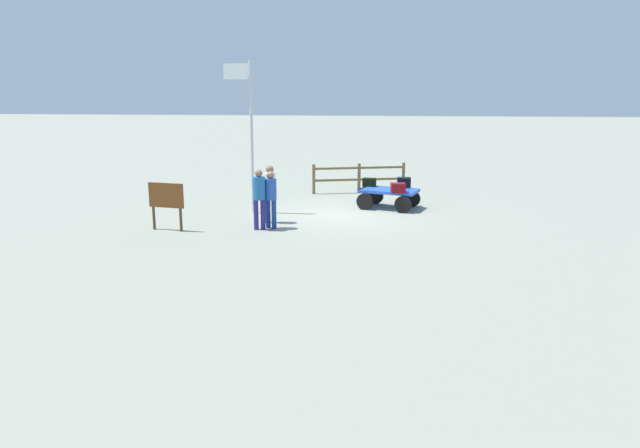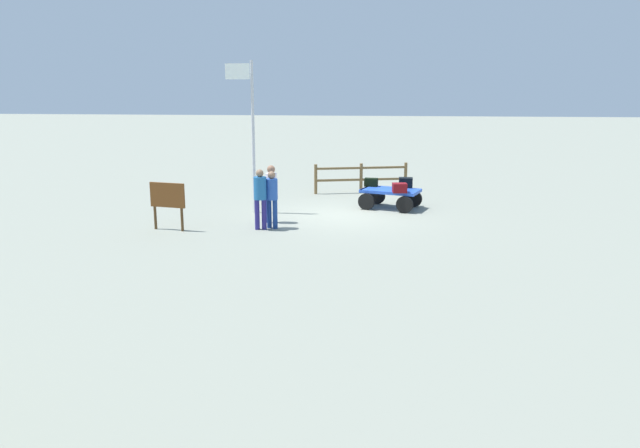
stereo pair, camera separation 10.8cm
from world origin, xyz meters
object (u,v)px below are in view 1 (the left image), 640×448
suitcase_olive (398,188)px  worker_trailing (271,195)px  flagpole (249,125)px  signboard (166,199)px  worker_supervisor (259,194)px  suitcase_dark (369,182)px  suitcase_navy (404,182)px  luggage_cart (388,194)px  worker_lead (270,189)px

suitcase_olive → worker_trailing: size_ratio=0.29×
suitcase_olive → flagpole: size_ratio=0.10×
suitcase_olive → signboard: signboard is taller
worker_supervisor → flagpole: (0.75, -2.36, 1.81)m
suitcase_dark → suitcase_olive: size_ratio=0.98×
suitcase_navy → flagpole: flagpole is taller
luggage_cart → worker_lead: bearing=35.2°
worker_supervisor → signboard: size_ratio=1.27×
worker_trailing → signboard: bearing=10.3°
suitcase_navy → worker_supervisor: size_ratio=0.27×
suitcase_dark → flagpole: flagpole is taller
worker_trailing → worker_supervisor: bearing=31.5°
suitcase_olive → worker_lead: size_ratio=0.28×
flagpole → signboard: flagpole is taller
luggage_cart → suitcase_navy: bearing=-143.4°
worker_lead → worker_trailing: bearing=100.9°
luggage_cart → suitcase_olive: bearing=116.3°
worker_lead → flagpole: size_ratio=0.36×
flagpole → worker_lead: bearing=122.8°
suitcase_olive → worker_supervisor: size_ratio=0.28×
luggage_cart → suitcase_dark: 0.91m
luggage_cart → worker_supervisor: worker_supervisor is taller
suitcase_olive → flagpole: flagpole is taller
suitcase_navy → worker_trailing: bearing=42.8°
suitcase_navy → worker_lead: worker_lead is taller
luggage_cart → suitcase_navy: 0.76m
suitcase_olive → flagpole: 5.28m
suitcase_dark → worker_lead: bearing=46.1°
suitcase_navy → worker_lead: size_ratio=0.27×
suitcase_olive → signboard: 7.48m
worker_lead → signboard: 3.10m
flagpole → signboard: (1.90, 2.71, -1.94)m
worker_trailing → signboard: worker_trailing is taller
suitcase_navy → worker_supervisor: bearing=42.1°
flagpole → signboard: bearing=55.0°
suitcase_dark → worker_trailing: bearing=53.7°
suitcase_dark → suitcase_olive: (-0.96, 1.14, 0.01)m
worker_supervisor → worker_lead: bearing=-99.7°
worker_lead → worker_supervisor: (0.16, 0.95, 0.02)m
suitcase_navy → worker_lead: bearing=35.4°
flagpole → suitcase_olive: bearing=-173.7°
luggage_cart → suitcase_dark: bearing=-38.8°
luggage_cart → suitcase_dark: suitcase_dark is taller
worker_lead → worker_trailing: (-0.15, 0.76, -0.04)m
luggage_cart → flagpole: flagpole is taller
luggage_cart → worker_supervisor: size_ratio=1.24×
suitcase_dark → worker_supervisor: 5.12m
suitcase_navy → worker_lead: (4.16, 2.96, 0.20)m
luggage_cart → suitcase_navy: (-0.54, -0.40, 0.36)m
luggage_cart → signboard: signboard is taller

